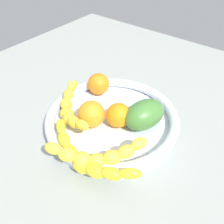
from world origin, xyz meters
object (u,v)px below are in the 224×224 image
(banana_draped_right, at_px, (97,156))
(orange_front, at_px, (99,84))
(orange_mid_right, at_px, (91,114))
(banana_draped_left, at_px, (70,109))
(mango_green, at_px, (144,114))
(fruit_bowl, at_px, (112,120))
(orange_mid_left, at_px, (118,115))
(banana_arching_top, at_px, (85,158))

(banana_draped_right, relative_size, orange_front, 2.78)
(banana_draped_right, relative_size, orange_mid_right, 2.57)
(banana_draped_left, distance_m, mango_green, 0.18)
(fruit_bowl, height_order, orange_front, orange_front)
(banana_draped_right, distance_m, orange_front, 0.26)
(banana_draped_right, xyz_separation_m, orange_mid_right, (0.09, -0.09, 0.00))
(banana_draped_right, relative_size, orange_mid_left, 2.80)
(orange_front, distance_m, orange_mid_right, 0.13)
(banana_arching_top, bearing_deg, banana_draped_left, -33.53)
(orange_mid_left, relative_size, orange_mid_right, 0.92)
(orange_mid_left, bearing_deg, fruit_bowl, -3.10)
(banana_draped_left, bearing_deg, orange_mid_right, -162.93)
(orange_mid_left, height_order, orange_mid_right, orange_mid_right)
(banana_arching_top, bearing_deg, banana_draped_right, -131.70)
(banana_draped_left, relative_size, orange_mid_left, 2.60)
(banana_arching_top, relative_size, orange_mid_left, 3.97)
(banana_draped_right, height_order, mango_green, mango_green)
(orange_front, relative_size, mango_green, 0.57)
(fruit_bowl, height_order, banana_draped_right, banana_draped_right)
(orange_front, xyz_separation_m, orange_mid_left, (-0.12, 0.07, -0.00))
(banana_draped_left, distance_m, orange_mid_left, 0.12)
(banana_draped_right, xyz_separation_m, orange_front, (0.16, -0.20, 0.00))
(banana_draped_right, distance_m, orange_mid_left, 0.13)
(banana_arching_top, bearing_deg, orange_mid_right, -54.26)
(orange_mid_right, height_order, mango_green, mango_green)
(banana_draped_left, height_order, orange_mid_left, orange_mid_left)
(banana_draped_left, xyz_separation_m, orange_mid_left, (-0.11, -0.06, -0.00))
(fruit_bowl, relative_size, orange_mid_right, 5.02)
(banana_draped_left, bearing_deg, orange_mid_left, -152.87)
(banana_draped_left, xyz_separation_m, banana_arching_top, (-0.13, 0.09, -0.00))
(banana_arching_top, xyz_separation_m, orange_front, (0.15, -0.22, 0.00))
(orange_mid_left, bearing_deg, banana_draped_left, 27.13)
(mango_green, bearing_deg, banana_draped_left, 30.27)
(mango_green, bearing_deg, orange_mid_left, 36.38)
(fruit_bowl, distance_m, orange_mid_right, 0.06)
(orange_front, relative_size, orange_mid_right, 0.92)
(banana_draped_right, distance_m, orange_mid_right, 0.13)
(banana_draped_left, xyz_separation_m, mango_green, (-0.16, -0.09, 0.00))
(banana_draped_left, bearing_deg, orange_front, -83.20)
(banana_draped_right, height_order, banana_arching_top, banana_draped_right)
(fruit_bowl, height_order, mango_green, mango_green)
(fruit_bowl, relative_size, banana_draped_right, 1.95)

